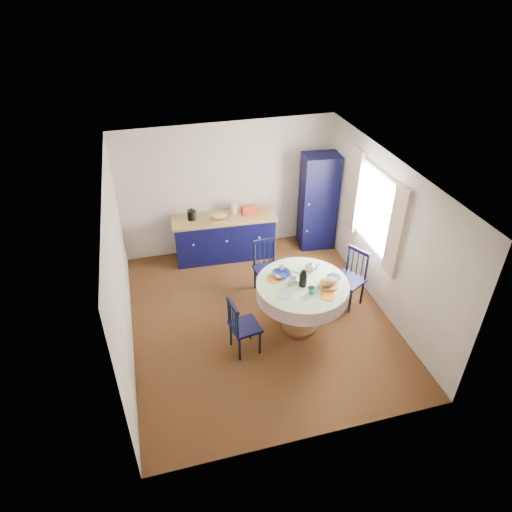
{
  "coord_description": "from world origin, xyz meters",
  "views": [
    {
      "loc": [
        -1.5,
        -5.33,
        4.93
      ],
      "look_at": [
        -0.01,
        0.2,
        1.07
      ],
      "focal_mm": 32.0,
      "sensor_mm": 36.0,
      "label": 1
    }
  ],
  "objects": [
    {
      "name": "dining_table",
      "position": [
        0.57,
        -0.34,
        0.71
      ],
      "size": [
        1.38,
        1.38,
        1.12
      ],
      "color": "brown",
      "rests_on": "floor"
    },
    {
      "name": "wall_left",
      "position": [
        -2.0,
        0.0,
        1.25
      ],
      "size": [
        0.02,
        4.5,
        2.5
      ],
      "primitive_type": "cube",
      "color": "beige",
      "rests_on": "floor"
    },
    {
      "name": "chair_right",
      "position": [
        1.53,
        0.01,
        0.5
      ],
      "size": [
        0.58,
        0.59,
        0.99
      ],
      "rotation": [
        0.0,
        0.0,
        -1.05
      ],
      "color": "black",
      "rests_on": "floor"
    },
    {
      "name": "wall_right",
      "position": [
        2.0,
        0.0,
        1.25
      ],
      "size": [
        0.02,
        4.5,
        2.5
      ],
      "primitive_type": "cube",
      "color": "beige",
      "rests_on": "floor"
    },
    {
      "name": "chair_far",
      "position": [
        0.31,
        0.66,
        0.49
      ],
      "size": [
        0.46,
        0.44,
        0.96
      ],
      "rotation": [
        0.0,
        0.0,
        0.06
      ],
      "color": "black",
      "rests_on": "floor"
    },
    {
      "name": "chair_left",
      "position": [
        -0.43,
        -0.61,
        0.47
      ],
      "size": [
        0.46,
        0.47,
        0.92
      ],
      "rotation": [
        0.0,
        0.0,
        1.74
      ],
      "color": "black",
      "rests_on": "floor"
    },
    {
      "name": "cobalt_bowl",
      "position": [
        0.32,
        -0.08,
        0.87
      ],
      "size": [
        0.27,
        0.27,
        0.07
      ],
      "primitive_type": "imported",
      "color": "navy",
      "rests_on": "dining_table"
    },
    {
      "name": "ceiling",
      "position": [
        0.0,
        0.0,
        2.5
      ],
      "size": [
        4.5,
        4.5,
        0.0
      ],
      "primitive_type": "plane",
      "rotation": [
        3.14,
        0.0,
        0.0
      ],
      "color": "white",
      "rests_on": "wall_back"
    },
    {
      "name": "mug_a",
      "position": [
        0.41,
        -0.3,
        0.89
      ],
      "size": [
        0.13,
        0.13,
        0.1
      ],
      "primitive_type": "imported",
      "color": "silver",
      "rests_on": "dining_table"
    },
    {
      "name": "kitchen_counter",
      "position": [
        -0.16,
        1.9,
        0.44
      ],
      "size": [
        1.93,
        0.7,
        1.09
      ],
      "rotation": [
        0.0,
        0.0,
        -0.05
      ],
      "color": "black",
      "rests_on": "floor"
    },
    {
      "name": "floor",
      "position": [
        0.0,
        0.0,
        0.0
      ],
      "size": [
        4.5,
        4.5,
        0.0
      ],
      "primitive_type": "plane",
      "color": "black",
      "rests_on": "ground"
    },
    {
      "name": "window",
      "position": [
        1.95,
        0.3,
        1.52
      ],
      "size": [
        0.1,
        1.74,
        1.45
      ],
      "color": "white",
      "rests_on": "wall_right"
    },
    {
      "name": "mug_c",
      "position": [
        0.84,
        -0.06,
        0.88
      ],
      "size": [
        0.11,
        0.11,
        0.09
      ],
      "primitive_type": "imported",
      "color": "black",
      "rests_on": "dining_table"
    },
    {
      "name": "wall_back",
      "position": [
        0.0,
        2.25,
        1.25
      ],
      "size": [
        4.0,
        0.02,
        2.5
      ],
      "primitive_type": "cube",
      "color": "beige",
      "rests_on": "floor"
    },
    {
      "name": "pantry_cabinet",
      "position": [
        1.66,
        1.85,
        0.94
      ],
      "size": [
        0.7,
        0.54,
        1.89
      ],
      "rotation": [
        0.0,
        0.0,
        -0.1
      ],
      "color": "black",
      "rests_on": "floor"
    },
    {
      "name": "mug_d",
      "position": [
        0.35,
        0.04,
        0.88
      ],
      "size": [
        0.1,
        0.1,
        0.1
      ],
      "primitive_type": "imported",
      "color": "silver",
      "rests_on": "dining_table"
    },
    {
      "name": "mug_b",
      "position": [
        0.59,
        -0.59,
        0.89
      ],
      "size": [
        0.11,
        0.11,
        0.1
      ],
      "primitive_type": "imported",
      "color": "teal",
      "rests_on": "dining_table"
    }
  ]
}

